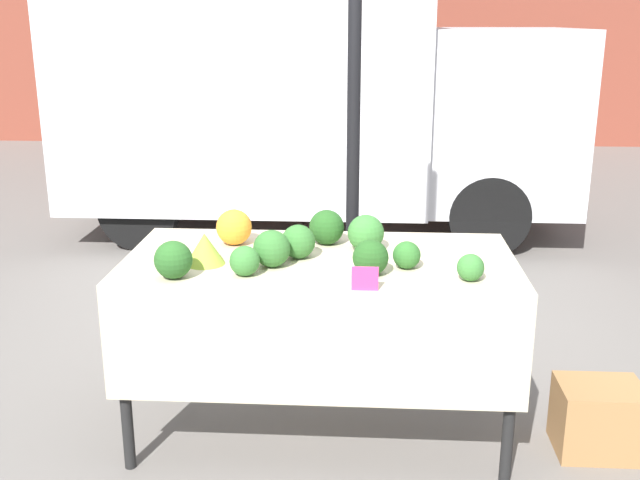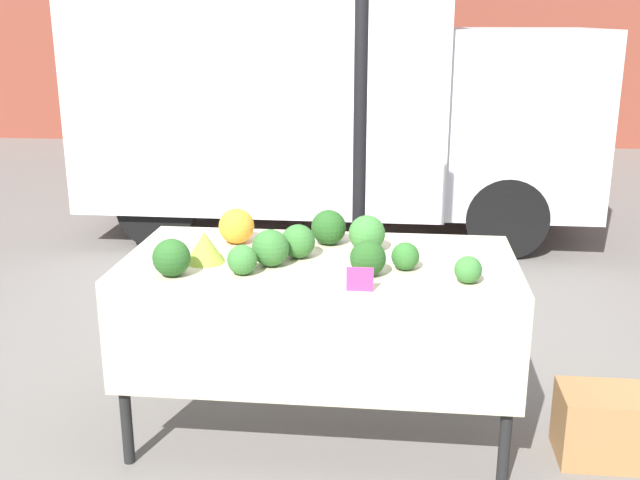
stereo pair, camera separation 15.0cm
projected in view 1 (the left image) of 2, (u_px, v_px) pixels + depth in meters
The scene contains 17 objects.
ground_plane at pixel (320, 428), 3.61m from camera, with size 40.00×40.00×0.00m, color slate.
tent_pole at pixel (354, 125), 3.92m from camera, with size 0.07×0.07×2.73m.
parked_truck at pixel (302, 92), 6.72m from camera, with size 4.42×1.81×2.41m.
market_table at pixel (319, 286), 3.33m from camera, with size 1.75×0.86×0.87m.
orange_cauliflower at pixel (234, 227), 3.53m from camera, with size 0.17×0.17×0.17m.
romanesco_head at pixel (205, 249), 3.25m from camera, with size 0.17×0.17×0.14m.
broccoli_head_0 at pixel (366, 233), 3.44m from camera, with size 0.17×0.17×0.17m.
broccoli_head_1 at pixel (371, 258), 3.11m from camera, with size 0.15×0.15×0.15m.
broccoli_head_2 at pixel (173, 260), 3.07m from camera, with size 0.16×0.16×0.16m.
broccoli_head_3 at pixel (407, 255), 3.19m from camera, with size 0.12×0.12×0.12m.
broccoli_head_4 at pixel (327, 227), 3.53m from camera, with size 0.17×0.17×0.17m.
broccoli_head_5 at pixel (471, 267), 3.05m from camera, with size 0.11×0.11×0.11m.
broccoli_head_6 at pixel (245, 261), 3.11m from camera, with size 0.13×0.13×0.13m.
broccoli_head_7 at pixel (298, 242), 3.33m from camera, with size 0.15×0.15×0.15m.
broccoli_head_8 at pixel (272, 249), 3.21m from camera, with size 0.16×0.16×0.16m.
price_sign at pixel (365, 279), 2.94m from camera, with size 0.11×0.01×0.10m.
produce_crate at pixel (598, 418), 3.39m from camera, with size 0.37×0.30×0.32m.
Camera 1 is at (0.20, -3.20, 1.90)m, focal length 42.00 mm.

